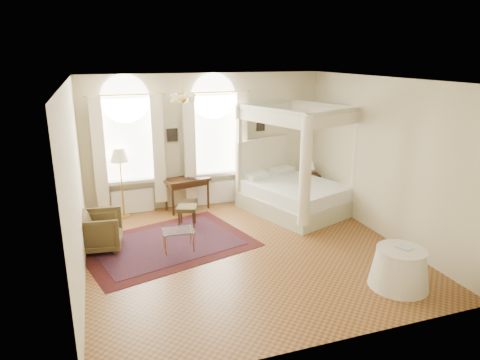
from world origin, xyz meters
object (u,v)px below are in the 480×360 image
at_px(stool, 187,210).
at_px(floor_lamp, 120,159).
at_px(armchair, 100,231).
at_px(canopy_bed, 296,188).
at_px(writing_desk, 187,183).
at_px(nightstand, 309,186).
at_px(coffee_table, 178,232).
at_px(side_table, 400,268).

xyz_separation_m(stool, floor_lamp, (-1.31, 1.09, 1.02)).
bearing_deg(armchair, canopy_bed, -74.10).
bearing_deg(writing_desk, nightstand, -3.25).
bearing_deg(nightstand, canopy_bed, -135.16).
relative_size(canopy_bed, stool, 5.39).
distance_m(writing_desk, coffee_table, 2.34).
bearing_deg(side_table, canopy_bed, 91.24).
relative_size(canopy_bed, coffee_table, 4.46).
height_order(writing_desk, stool, writing_desk).
relative_size(coffee_table, side_table, 0.66).
height_order(canopy_bed, writing_desk, canopy_bed).
bearing_deg(canopy_bed, side_table, -88.76).
xyz_separation_m(nightstand, armchair, (-5.40, -1.49, 0.05)).
bearing_deg(armchair, coffee_table, -103.54).
xyz_separation_m(armchair, side_table, (4.67, -3.09, -0.05)).
relative_size(nightstand, floor_lamp, 0.40).
relative_size(stool, side_table, 0.54).
height_order(canopy_bed, floor_lamp, canopy_bed).
height_order(canopy_bed, stool, canopy_bed).
distance_m(canopy_bed, nightstand, 1.17).
xyz_separation_m(writing_desk, coffee_table, (-0.66, -2.23, -0.30)).
height_order(canopy_bed, coffee_table, canopy_bed).
height_order(writing_desk, armchair, writing_desk).
relative_size(nightstand, armchair, 0.79).
height_order(canopy_bed, armchair, canopy_bed).
distance_m(nightstand, stool, 3.65).
distance_m(canopy_bed, floor_lamp, 4.23).
distance_m(stool, floor_lamp, 1.99).
distance_m(writing_desk, armchair, 2.71).
xyz_separation_m(canopy_bed, stool, (-2.72, -0.10, -0.19)).
distance_m(armchair, side_table, 5.60).
distance_m(nightstand, side_table, 4.63).
relative_size(stool, coffee_table, 0.83).
bearing_deg(coffee_table, side_table, -38.15).
bearing_deg(canopy_bed, coffee_table, -158.42).
bearing_deg(armchair, side_table, -116.01).
xyz_separation_m(writing_desk, floor_lamp, (-1.55, -0.00, 0.74)).
bearing_deg(side_table, coffee_table, 141.85).
distance_m(armchair, floor_lamp, 2.05).
bearing_deg(nightstand, stool, -165.59).
bearing_deg(stool, coffee_table, -110.10).
height_order(writing_desk, floor_lamp, floor_lamp).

